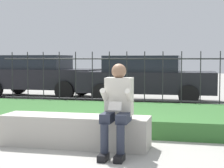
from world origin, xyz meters
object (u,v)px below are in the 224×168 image
Objects in this scene: car_parked_center at (146,77)px; stone_bench at (75,133)px; car_parked_left at (38,75)px; person_seated_reader at (117,105)px.

stone_bench is at bearing -92.18° from car_parked_center.
car_parked_center is (3.93, -0.53, -0.02)m from car_parked_left.
person_seated_reader reaches higher than stone_bench.
person_seated_reader is at bearing -23.42° from stone_bench.
person_seated_reader is (0.74, -0.32, 0.49)m from stone_bench.
person_seated_reader is 6.68m from car_parked_center.
person_seated_reader is 0.30× the size of car_parked_left.
car_parked_left reaches higher than car_parked_center.
stone_bench is at bearing 156.58° from person_seated_reader.
stone_bench is at bearing -60.44° from car_parked_left.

